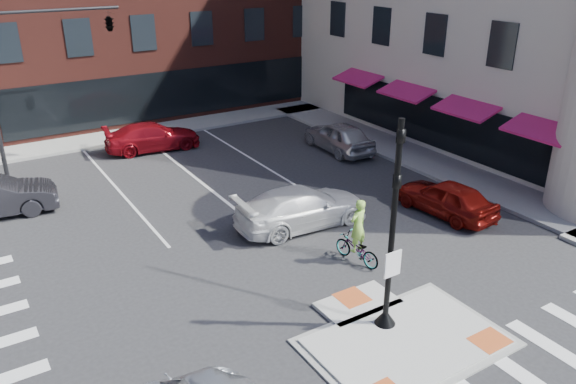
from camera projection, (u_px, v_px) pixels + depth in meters
ground at (394, 334)px, 15.62m from camera, size 120.00×120.00×0.00m
refuge_island at (401, 337)px, 15.40m from camera, size 5.40×4.65×0.13m
sidewalk_e at (421, 158)px, 28.64m from camera, size 3.00×24.00×0.15m
sidewalk_n at (187, 124)px, 34.17m from camera, size 26.00×3.00×0.15m
signal_pole at (391, 254)px, 14.99m from camera, size 0.60×0.60×5.98m
mast_arm_signal at (78, 37)px, 25.47m from camera, size 6.10×2.24×8.00m
red_sedan at (446, 198)px, 22.44m from camera, size 2.08×4.36×1.44m
white_pickup at (302, 207)px, 21.50m from camera, size 5.39×2.40×1.54m
bg_car_silver at (339, 136)px, 29.60m from camera, size 2.06×4.72×1.58m
bg_car_red at (153, 137)px, 29.78m from camera, size 5.16×2.58×1.44m
cyclist at (357, 242)px, 18.92m from camera, size 0.98×1.95×2.32m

